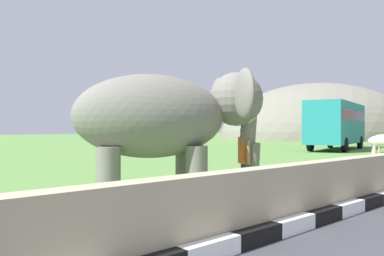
{
  "coord_description": "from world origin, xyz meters",
  "views": [
    {
      "loc": [
        -2.28,
        0.97,
        1.59
      ],
      "look_at": [
        2.95,
        6.71,
        1.6
      ],
      "focal_mm": 36.0,
      "sensor_mm": 36.0,
      "label": 1
    }
  ],
  "objects_px": {
    "bus_teal": "(337,122)",
    "cow_mid": "(383,140)",
    "cow_near": "(383,142)",
    "elephant": "(168,118)",
    "person_handler": "(245,159)"
  },
  "relations": [
    {
      "from": "bus_teal",
      "to": "cow_near",
      "type": "relative_size",
      "value": 5.17
    },
    {
      "from": "elephant",
      "to": "person_handler",
      "type": "relative_size",
      "value": 2.41
    },
    {
      "from": "cow_near",
      "to": "cow_mid",
      "type": "relative_size",
      "value": 0.97
    },
    {
      "from": "elephant",
      "to": "person_handler",
      "type": "xyz_separation_m",
      "value": [
        1.64,
        -0.68,
        -0.88
      ]
    },
    {
      "from": "person_handler",
      "to": "elephant",
      "type": "bearing_deg",
      "value": 157.35
    },
    {
      "from": "cow_mid",
      "to": "bus_teal",
      "type": "bearing_deg",
      "value": 74.53
    },
    {
      "from": "cow_near",
      "to": "cow_mid",
      "type": "bearing_deg",
      "value": 21.16
    },
    {
      "from": "person_handler",
      "to": "cow_near",
      "type": "distance_m",
      "value": 15.94
    },
    {
      "from": "cow_near",
      "to": "cow_mid",
      "type": "distance_m",
      "value": 4.61
    },
    {
      "from": "person_handler",
      "to": "cow_mid",
      "type": "xyz_separation_m",
      "value": [
        19.92,
        4.78,
        -0.06
      ]
    },
    {
      "from": "bus_teal",
      "to": "elephant",
      "type": "bearing_deg",
      "value": -160.78
    },
    {
      "from": "bus_teal",
      "to": "cow_mid",
      "type": "height_order",
      "value": "bus_teal"
    },
    {
      "from": "bus_teal",
      "to": "cow_mid",
      "type": "relative_size",
      "value": 5.02
    },
    {
      "from": "elephant",
      "to": "bus_teal",
      "type": "height_order",
      "value": "bus_teal"
    },
    {
      "from": "person_handler",
      "to": "bus_teal",
      "type": "relative_size",
      "value": 0.18
    }
  ]
}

